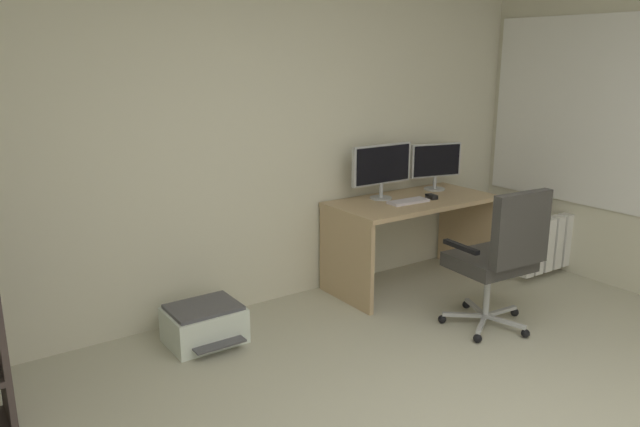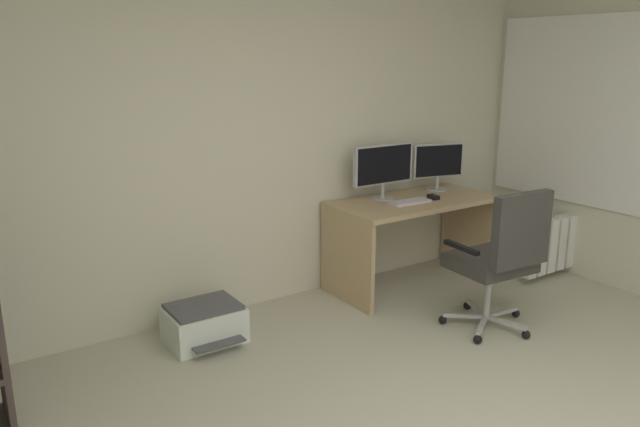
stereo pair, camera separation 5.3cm
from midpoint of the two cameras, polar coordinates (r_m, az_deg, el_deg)
wall_back at (r=4.44m, az=-7.81°, el=6.66°), size 5.50×0.10×2.52m
window_pane at (r=5.58m, az=23.64°, el=8.71°), size 0.01×1.60×1.47m
window_frame at (r=5.57m, az=23.60°, el=8.71°), size 0.02×1.68×1.55m
desk at (r=5.05m, az=9.00°, el=-0.86°), size 1.38×0.68×0.73m
monitor_main at (r=4.93m, az=6.25°, el=4.40°), size 0.58×0.18×0.44m
monitor_secondary at (r=5.34m, az=11.24°, el=4.68°), size 0.47×0.18×0.40m
keyboard at (r=4.87m, az=8.70°, el=1.10°), size 0.35×0.15×0.02m
computer_mouse at (r=5.03m, az=10.83°, el=1.52°), size 0.07×0.11×0.03m
office_chair at (r=4.30m, az=16.91°, el=-3.63°), size 0.63×0.63×1.02m
printer at (r=4.20m, az=-10.40°, el=-10.06°), size 0.49×0.47×0.26m
radiator at (r=5.70m, az=21.98°, el=-2.47°), size 0.98×0.10×0.46m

